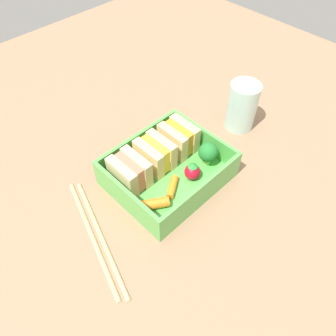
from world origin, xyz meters
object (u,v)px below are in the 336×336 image
Objects in this scene: sandwich_center_left at (155,154)px; sandwich_center at (178,138)px; carrot_stick_far_left at (172,187)px; chopstick_pair at (97,236)px; sandwich_left at (130,172)px; broccoli_floret at (208,153)px; carrot_stick_left at (155,204)px; strawberry_far_left at (192,171)px; drinking_glass at (240,105)px.

sandwich_center is (5.29, 0.00, 0.00)cm from sandwich_center_left.
carrot_stick_far_left is 13.25cm from chopstick_pair.
sandwich_left reaches higher than broccoli_floret.
chopstick_pair is at bearing 170.97° from carrot_stick_far_left.
carrot_stick_far_left is at bearing -56.81° from sandwich_left.
broccoli_floret is at bearing 1.52° from carrot_stick_left.
sandwich_center is at bearing 63.70° from strawberry_far_left.
broccoli_floret is (6.21, -5.73, 0.13)cm from sandwich_center_left.
sandwich_left is at bearing 20.55° from chopstick_pair.
carrot_stick_left is 4.18cm from carrot_stick_far_left.
sandwich_center reaches higher than broccoli_floret.
chopstick_pair is at bearing -170.01° from sandwich_center.
carrot_stick_left is at bearing -179.83° from strawberry_far_left.
carrot_stick_left is 8.12cm from strawberry_far_left.
sandwich_center_left is 0.29× the size of chopstick_pair.
sandwich_left reaches higher than chopstick_pair.
drinking_glass is (16.26, 3.47, 1.88)cm from strawberry_far_left.
drinking_glass is at bearing -10.89° from sandwich_center.
sandwich_center reaches higher than carrot_stick_far_left.
sandwich_center_left is at bearing 172.17° from drinking_glass.
sandwich_center is 1.48× the size of carrot_stick_far_left.
strawberry_far_left is at bearing -38.40° from sandwich_left.
broccoli_floret is at bearing 4.32° from strawberry_far_left.
drinking_glass reaches higher than strawberry_far_left.
strawberry_far_left is at bearing 0.17° from carrot_stick_left.
carrot_stick_far_left is at bearing 173.59° from strawberry_far_left.
sandwich_center is 1.38× the size of carrot_stick_left.
chopstick_pair is at bearing -159.45° from sandwich_left.
strawberry_far_left is at bearing -69.01° from sandwich_center_left.
broccoli_floret is at bearing -165.59° from drinking_glass.
carrot_stick_far_left is (4.15, 0.47, -0.23)cm from carrot_stick_left.
sandwich_center is at bearing 99.14° from broccoli_floret.
drinking_glass is (12.36, 3.18, 0.74)cm from broccoli_floret.
broccoli_floret reaches higher than carrot_stick_far_left.
carrot_stick_left is at bearing -171.84° from drinking_glass.
sandwich_left is 6.92cm from carrot_stick_far_left.
chopstick_pair is (-9.36, -3.51, -3.27)cm from sandwich_left.
sandwich_center_left reaches higher than strawberry_far_left.
strawberry_far_left reaches higher than carrot_stick_far_left.
carrot_stick_left is 0.47× the size of drinking_glass.
sandwich_center_left reaches higher than chopstick_pair.
broccoli_floret is at bearing -80.86° from sandwich_center.
carrot_stick_left reaches higher than chopstick_pair.
sandwich_center is at bearing 38.86° from carrot_stick_far_left.
carrot_stick_far_left is 1.25× the size of strawberry_far_left.
strawberry_far_left reaches higher than carrot_stick_left.
strawberry_far_left is at bearing -116.30° from sandwich_center.
carrot_stick_left is at bearing -151.36° from sandwich_center.
sandwich_left is 1.48× the size of carrot_stick_far_left.
sandwich_left reaches higher than carrot_stick_left.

